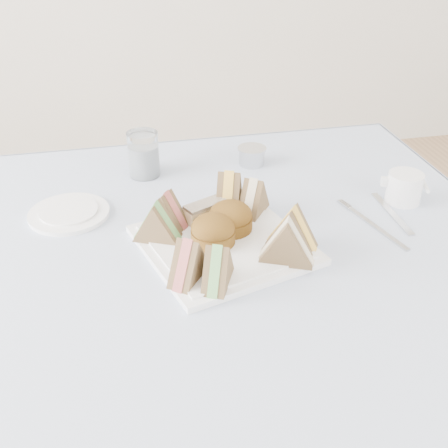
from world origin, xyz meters
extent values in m
cube|color=brown|center=(0.00, 0.00, 0.37)|extent=(0.90, 0.90, 0.74)
cube|color=silver|center=(0.00, 0.00, 0.74)|extent=(1.02, 1.02, 0.01)
cube|color=white|center=(-0.04, 0.01, 0.75)|extent=(0.34, 0.34, 0.01)
cylinder|color=brown|center=(-0.06, 0.00, 0.78)|extent=(0.09, 0.09, 0.05)
cylinder|color=brown|center=(-0.02, 0.04, 0.79)|extent=(0.12, 0.12, 0.05)
cube|color=beige|center=(-0.06, 0.09, 0.78)|extent=(0.09, 0.06, 0.04)
cylinder|color=white|center=(-0.31, 0.18, 0.75)|extent=(0.19, 0.19, 0.01)
cylinder|color=white|center=(-0.15, 0.33, 0.80)|extent=(0.08, 0.08, 0.10)
cylinder|color=#BCBDBE|center=(0.10, 0.33, 0.76)|extent=(0.07, 0.07, 0.04)
cube|color=#BCBDBE|center=(0.32, 0.05, 0.75)|extent=(0.02, 0.17, 0.00)
cube|color=#BCBDBE|center=(0.26, 0.01, 0.75)|extent=(0.05, 0.17, 0.00)
cylinder|color=white|center=(0.36, 0.10, 0.78)|extent=(0.09, 0.09, 0.06)
camera|label=1|loc=(-0.22, -0.82, 1.31)|focal=45.00mm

